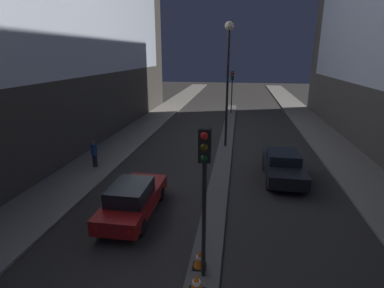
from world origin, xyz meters
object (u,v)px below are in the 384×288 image
Objects in this scene: street_lamp at (228,59)px; car_right_lane at (283,167)px; car_left_lane at (133,199)px; pedestrian_on_left_sidewalk at (94,153)px; traffic_light_mid at (232,83)px; traffic_cone_near at (196,284)px; traffic_cone_far at (199,258)px; traffic_light_near at (204,172)px.

street_lamp is 2.01× the size of car_right_lane.
car_left_lane is 8.04m from car_right_lane.
car_left_lane is 6.16m from pedestrian_on_left_sidewalk.
car_left_lane is at bearing -98.34° from traffic_light_mid.
traffic_light_mid is 26.27m from traffic_cone_near.
traffic_cone_near is 1.09m from traffic_cone_far.
traffic_light_near is 8.91m from car_right_lane.
traffic_light_near is 3.02m from traffic_cone_far.
car_right_lane is at bearing 67.46° from traffic_light_near.
street_lamp is at bearing 121.94° from car_right_lane.
pedestrian_on_left_sidewalk is (-3.98, 4.70, 0.19)m from car_left_lane.
traffic_cone_far is 0.14× the size of car_left_lane.
traffic_light_mid reaches higher than traffic_cone_far.
street_lamp reaches higher than pedestrian_on_left_sidewalk.
pedestrian_on_left_sidewalk is at bearing -144.14° from street_lamp.
car_right_lane is at bearing -79.47° from traffic_light_mid.
traffic_light_mid is 18.02m from car_right_lane.
traffic_light_mid is 19.13m from pedestrian_on_left_sidewalk.
traffic_light_mid is at bearing 89.63° from traffic_cone_far.
car_right_lane is 10.50m from pedestrian_on_left_sidewalk.
traffic_cone_far is 10.32m from pedestrian_on_left_sidewalk.
traffic_cone_near is 1.08× the size of traffic_cone_far.
street_lamp reaches higher than traffic_light_mid.
car_right_lane is (3.26, -17.53, -2.65)m from traffic_light_mid.
street_lamp is 12.57× the size of traffic_cone_near.
car_left_lane reaches higher than traffic_cone_near.
pedestrian_on_left_sidewalk reaches higher than car_left_lane.
car_right_lane is (6.52, 4.71, -0.00)m from car_left_lane.
car_right_lane is at bearing -58.06° from street_lamp.
car_right_lane reaches higher than traffic_cone_far.
traffic_light_near is at bearing -47.29° from pedestrian_on_left_sidewalk.
street_lamp is at bearing 89.60° from traffic_cone_near.
traffic_cone_far is at bearing -46.59° from pedestrian_on_left_sidewalk.
traffic_cone_far is at bearing -41.95° from car_left_lane.
traffic_light_near is 13.34m from street_lamp.
car_right_lane is 2.63× the size of pedestrian_on_left_sidewalk.
pedestrian_on_left_sidewalk is at bearing 133.41° from traffic_cone_far.
traffic_cone_far is 0.39× the size of pedestrian_on_left_sidewalk.
street_lamp is at bearing 90.00° from traffic_light_near.
traffic_cone_near is at bearing -50.18° from pedestrian_on_left_sidewalk.
traffic_light_near reaches higher than traffic_cone_far.
traffic_light_mid reaches higher than car_right_lane.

